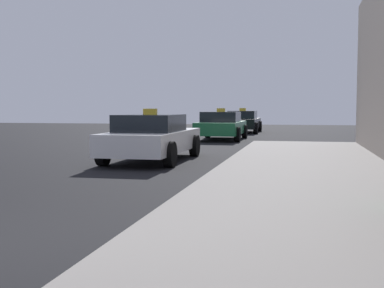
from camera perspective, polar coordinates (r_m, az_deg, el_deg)
name	(u,v)px	position (r m, az deg, el deg)	size (l,w,h in m)	color
sidewalk	(320,279)	(4.38, 14.15, -14.43)	(4.00, 32.00, 0.15)	gray
car_white	(152,137)	(13.98, -4.47, 0.76)	(1.95, 4.57, 1.43)	white
car_green	(221,125)	(23.18, 3.31, 2.08)	(2.01, 4.36, 1.43)	#196638
car_black	(243,122)	(29.96, 5.71, 2.52)	(1.96, 4.33, 1.43)	black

